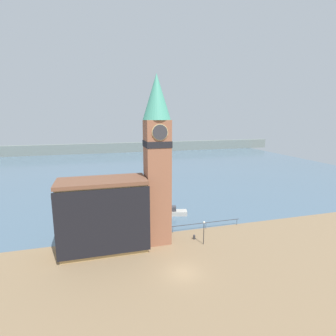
{
  "coord_description": "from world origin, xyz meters",
  "views": [
    {
      "loc": [
        -9.41,
        -27.31,
        18.81
      ],
      "look_at": [
        0.05,
        6.74,
        11.77
      ],
      "focal_mm": 28.0,
      "sensor_mm": 36.0,
      "label": 1
    }
  ],
  "objects_px": {
    "mooring_bollard_near": "(194,237)",
    "boat_near": "(174,212)",
    "clock_tower": "(157,157)",
    "lamp_post": "(204,228)",
    "pier_building": "(103,215)"
  },
  "relations": [
    {
      "from": "mooring_bollard_near",
      "to": "boat_near",
      "type": "bearing_deg",
      "value": 90.42
    },
    {
      "from": "clock_tower",
      "to": "mooring_bollard_near",
      "type": "xyz_separation_m",
      "value": [
        5.57,
        -0.99,
        -12.65
      ]
    },
    {
      "from": "lamp_post",
      "to": "mooring_bollard_near",
      "type": "bearing_deg",
      "value": 111.76
    },
    {
      "from": "clock_tower",
      "to": "lamp_post",
      "type": "xyz_separation_m",
      "value": [
        6.32,
        -2.88,
        -10.48
      ]
    },
    {
      "from": "clock_tower",
      "to": "pier_building",
      "type": "xyz_separation_m",
      "value": [
        -7.91,
        -0.64,
        -7.86
      ]
    },
    {
      "from": "clock_tower",
      "to": "mooring_bollard_near",
      "type": "bearing_deg",
      "value": -10.12
    },
    {
      "from": "pier_building",
      "to": "boat_near",
      "type": "distance_m",
      "value": 17.47
    },
    {
      "from": "pier_building",
      "to": "lamp_post",
      "type": "xyz_separation_m",
      "value": [
        14.23,
        -2.24,
        -2.62
      ]
    },
    {
      "from": "mooring_bollard_near",
      "to": "lamp_post",
      "type": "relative_size",
      "value": 0.2
    },
    {
      "from": "boat_near",
      "to": "mooring_bollard_near",
      "type": "distance_m",
      "value": 10.6
    },
    {
      "from": "mooring_bollard_near",
      "to": "lamp_post",
      "type": "xyz_separation_m",
      "value": [
        0.75,
        -1.89,
        2.17
      ]
    },
    {
      "from": "boat_near",
      "to": "mooring_bollard_near",
      "type": "bearing_deg",
      "value": -75.59
    },
    {
      "from": "clock_tower",
      "to": "pier_building",
      "type": "relative_size",
      "value": 2.02
    },
    {
      "from": "pier_building",
      "to": "mooring_bollard_near",
      "type": "xyz_separation_m",
      "value": [
        13.47,
        -0.35,
        -4.79
      ]
    },
    {
      "from": "clock_tower",
      "to": "boat_near",
      "type": "bearing_deg",
      "value": 60.25
    }
  ]
}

